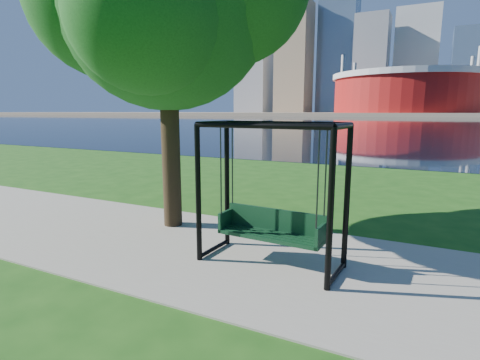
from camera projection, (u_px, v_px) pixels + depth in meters
The scene contains 7 objects.
ground at pixel (252, 248), 7.14m from camera, with size 900.00×900.00×0.00m, color #1E5114.
path at pixel (241, 256), 6.70m from camera, with size 120.00×4.00×0.03m, color #9E937F.
river at pixel (416, 122), 96.95m from camera, with size 900.00×180.00×0.02m, color black.
far_bank at pixel (425, 114), 276.40m from camera, with size 900.00×228.00×2.00m, color #937F60.
stadium at pixel (406, 91), 215.89m from camera, with size 83.00×83.00×32.00m.
skyline at pixel (423, 67), 283.79m from camera, with size 392.00×66.00×96.50m.
swing at pixel (271, 198), 6.17m from camera, with size 2.40×1.14×2.40m.
Camera 1 is at (2.82, -6.19, 2.56)m, focal length 28.00 mm.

